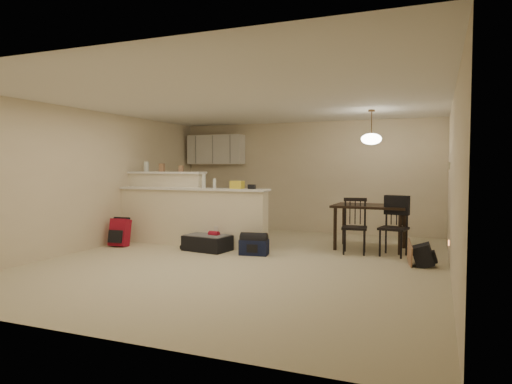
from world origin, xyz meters
The scene contains 21 objects.
room centered at (0.00, 0.00, 1.25)m, with size 7.00×7.02×2.50m.
breakfast_bar centered at (-1.76, 0.98, 0.61)m, with size 3.08×0.58×1.39m.
upper_cabinets centered at (-2.20, 3.32, 1.90)m, with size 1.40×0.34×0.70m, color white.
kitchen_counter centered at (-2.00, 3.19, 0.45)m, with size 1.80×0.60×0.90m, color white.
thermostat centered at (2.98, 1.55, 1.50)m, with size 0.02×0.12×0.12m, color beige.
jar centered at (-2.65, 1.12, 1.49)m, with size 0.10×0.10×0.20m, color silver.
cereal_box centered at (-2.28, 1.12, 1.47)m, with size 0.10×0.07×0.16m, color #986E4E.
small_box centered at (-1.84, 1.12, 1.45)m, with size 0.08×0.06×0.12m, color #986E4E.
bottle_a centered at (-1.23, 0.90, 1.22)m, with size 0.07×0.07×0.26m, color silver.
bottle_b centered at (-1.01, 0.90, 1.18)m, with size 0.06×0.06×0.18m, color silver.
bag_lump centered at (-0.55, 0.90, 1.16)m, with size 0.22×0.18×0.14m, color #986E4E.
pouch centered at (-0.26, 0.90, 1.13)m, with size 0.12×0.10×0.08m, color #986E4E.
dining_table centered at (1.69, 1.75, 0.70)m, with size 1.31×0.90×0.80m.
pendant_lamp centered at (1.69, 1.75, 1.99)m, with size 0.36×0.36×0.62m.
dining_chair_near centered at (1.51, 1.21, 0.47)m, with size 0.41×0.39×0.95m, color black, non-canonical shape.
dining_chair_far centered at (2.14, 1.25, 0.49)m, with size 0.43×0.41×0.98m, color black, non-canonical shape.
suitcase centered at (-0.97, 0.54, 0.13)m, with size 0.78×0.51×0.27m, color black.
red_backpack centered at (-2.70, 0.32, 0.25)m, with size 0.34×0.21×0.51m, color #A31227.
navy_duffel centered at (-0.04, 0.47, 0.13)m, with size 0.47×0.26×0.26m, color #111736.
black_daypack centered at (2.64, 0.61, 0.16)m, with size 0.36×0.25×0.32m, color black.
cardboard_sheet centered at (2.44, 0.61, 0.17)m, with size 0.45×0.02×0.35m, color #986E4E.
Camera 1 is at (2.83, -6.59, 1.49)m, focal length 32.00 mm.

